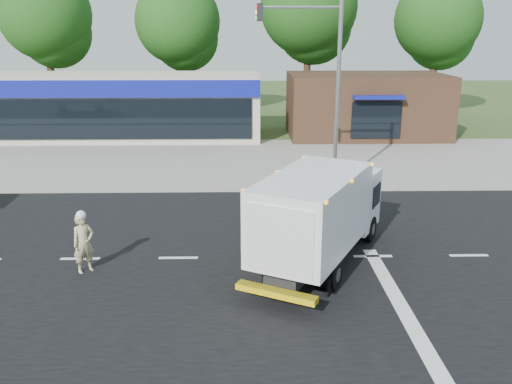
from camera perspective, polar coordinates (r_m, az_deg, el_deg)
ground at (r=16.81m, az=2.11°, el=-6.90°), size 120.00×120.00×0.00m
road_asphalt at (r=16.81m, az=2.11°, el=-6.89°), size 60.00×14.00×0.02m
sidewalk at (r=24.52m, az=1.02°, el=0.93°), size 60.00×2.40×0.12m
parking_apron at (r=30.15m, az=0.60°, el=3.84°), size 60.00×9.00×0.02m
lane_markings at (r=15.72m, az=7.37°, el=-8.72°), size 55.20×7.00×0.01m
ems_box_truck at (r=15.85m, az=6.84°, el=-1.95°), size 4.86×6.80×2.93m
emergency_worker at (r=16.30m, az=-17.70°, el=-5.04°), size 0.76×0.73×1.86m
retail_strip_mall at (r=36.52m, az=-14.13°, el=8.80°), size 18.00×6.20×4.00m
brown_storefront at (r=36.54m, az=11.48°, el=8.96°), size 10.00×6.70×4.00m
traffic_signal_pole at (r=23.28m, az=7.08°, el=12.14°), size 3.51×0.25×8.00m
background_trees at (r=43.54m, az=-1.15°, el=17.58°), size 36.77×7.39×12.10m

